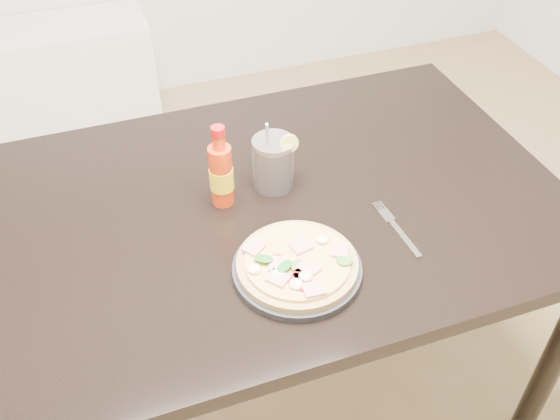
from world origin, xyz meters
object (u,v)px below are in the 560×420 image
object	(u,v)px
pizza	(297,264)
cola_cup	(273,164)
hot_sauce_bottle	(221,174)
dining_table	(263,230)
plate	(297,269)
fork	(395,227)

from	to	relation	value
pizza	cola_cup	size ratio (longest dim) A/B	1.32
hot_sauce_bottle	cola_cup	world-z (taller)	hot_sauce_bottle
dining_table	pizza	xyz separation A→B (m)	(-0.00, -0.23, 0.11)
plate	cola_cup	size ratio (longest dim) A/B	1.41
hot_sauce_bottle	pizza	bearing A→B (deg)	-73.18
hot_sauce_bottle	fork	xyz separation A→B (m)	(0.33, -0.21, -0.08)
plate	cola_cup	world-z (taller)	cola_cup
cola_cup	fork	world-z (taller)	cola_cup
plate	hot_sauce_bottle	xyz separation A→B (m)	(-0.08, 0.26, 0.07)
cola_cup	plate	bearing A→B (deg)	-99.52
dining_table	fork	size ratio (longest dim) A/B	7.42
plate	pizza	distance (m)	0.02
dining_table	plate	distance (m)	0.24
plate	dining_table	bearing A→B (deg)	89.77
cola_cup	fork	size ratio (longest dim) A/B	0.99
fork	plate	bearing A→B (deg)	-171.17
dining_table	pizza	world-z (taller)	pizza
plate	pizza	size ratio (longest dim) A/B	1.07
dining_table	hot_sauce_bottle	distance (m)	0.19
pizza	hot_sauce_bottle	size ratio (longest dim) A/B	1.20
dining_table	plate	xyz separation A→B (m)	(-0.00, -0.23, 0.09)
dining_table	hot_sauce_bottle	world-z (taller)	hot_sauce_bottle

